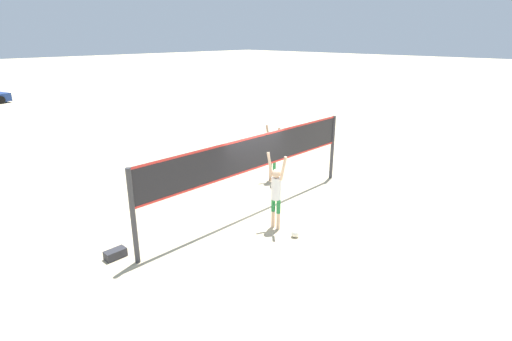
{
  "coord_description": "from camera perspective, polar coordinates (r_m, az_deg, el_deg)",
  "views": [
    {
      "loc": [
        -8.52,
        -8.14,
        5.4
      ],
      "look_at": [
        0.0,
        0.0,
        1.37
      ],
      "focal_mm": 28.0,
      "sensor_mm": 36.0,
      "label": 1
    }
  ],
  "objects": [
    {
      "name": "gear_bag",
      "position": [
        10.96,
        -19.45,
        -11.15
      ],
      "size": [
        0.53,
        0.27,
        0.22
      ],
      "color": "#2D2D33",
      "rests_on": "ground_plane"
    },
    {
      "name": "player_spiker",
      "position": [
        11.39,
        2.89,
        -2.79
      ],
      "size": [
        0.28,
        0.72,
        2.26
      ],
      "rotation": [
        0.0,
        0.0,
        1.57
      ],
      "color": "beige",
      "rests_on": "ground_plane"
    },
    {
      "name": "ground_plane",
      "position": [
        12.97,
        0.0,
        -5.73
      ],
      "size": [
        200.0,
        200.0,
        0.0
      ],
      "primitive_type": "plane",
      "color": "beige"
    },
    {
      "name": "player_blocker",
      "position": [
        15.16,
        2.38,
        2.56
      ],
      "size": [
        0.28,
        0.71,
        2.17
      ],
      "rotation": [
        0.0,
        0.0,
        -1.57
      ],
      "color": "tan",
      "rests_on": "ground_plane"
    },
    {
      "name": "volleyball_net",
      "position": [
        12.34,
        0.0,
        1.69
      ],
      "size": [
        8.68,
        0.13,
        2.49
      ],
      "color": "#38383D",
      "rests_on": "ground_plane"
    },
    {
      "name": "volleyball",
      "position": [
        11.37,
        5.6,
        -8.95
      ],
      "size": [
        0.22,
        0.22,
        0.22
      ],
      "color": "silver",
      "rests_on": "ground_plane"
    }
  ]
}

